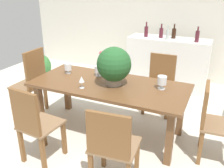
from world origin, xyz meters
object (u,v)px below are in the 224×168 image
(crystal_vase_center_near, at_px, (162,81))
(crystal_vase_right, at_px, (68,67))
(chair_foot_end, at_px, (213,119))
(wine_bottle_green, at_px, (197,36))
(flower_centerpiece, at_px, (114,65))
(wine_bottle_tall, at_px, (161,33))
(kitchen_counter, at_px, (167,63))
(potted_plant_floor, at_px, (40,67))
(chair_near_right, at_px, (112,145))
(wine_glass, at_px, (82,80))
(chair_near_left, at_px, (34,123))
(crystal_vase_left, at_px, (98,70))
(wine_bottle_dark, at_px, (146,31))
(dining_table, at_px, (109,90))
(chair_far_right, at_px, (160,80))
(wine_bottle_clear, at_px, (174,33))
(wine_bottle_amber, at_px, (167,35))
(chair_head_end, at_px, (32,80))

(crystal_vase_center_near, relative_size, crystal_vase_right, 1.11)
(chair_foot_end, xyz_separation_m, wine_bottle_green, (-0.49, 1.90, 0.58))
(flower_centerpiece, xyz_separation_m, wine_bottle_tall, (0.10, 1.99, 0.08))
(chair_foot_end, xyz_separation_m, kitchen_counter, (-1.01, 2.01, -0.03))
(potted_plant_floor, bearing_deg, chair_near_right, -38.28)
(wine_glass, bearing_deg, crystal_vase_center_near, 22.98)
(chair_near_right, bearing_deg, wine_bottle_tall, -89.47)
(kitchen_counter, distance_m, potted_plant_floor, 2.61)
(flower_centerpiece, bearing_deg, chair_near_left, -120.33)
(crystal_vase_left, distance_m, wine_bottle_dark, 1.77)
(dining_table, height_order, chair_far_right, chair_far_right)
(kitchen_counter, relative_size, wine_bottle_clear, 5.67)
(wine_bottle_clear, distance_m, wine_bottle_amber, 0.19)
(potted_plant_floor, bearing_deg, chair_far_right, -3.20)
(chair_near_right, height_order, flower_centerpiece, flower_centerpiece)
(dining_table, relative_size, chair_far_right, 2.23)
(chair_near_left, height_order, wine_bottle_tall, wine_bottle_tall)
(wine_glass, height_order, wine_bottle_tall, wine_bottle_tall)
(chair_near_left, xyz_separation_m, kitchen_counter, (0.82, 2.95, -0.04))
(chair_far_right, relative_size, flower_centerpiece, 1.85)
(chair_near_right, relative_size, crystal_vase_right, 5.99)
(dining_table, relative_size, wine_bottle_green, 7.57)
(wine_bottle_amber, height_order, potted_plant_floor, wine_bottle_amber)
(chair_near_right, bearing_deg, chair_far_right, -95.14)
(chair_near_right, bearing_deg, crystal_vase_center_near, -106.02)
(wine_bottle_dark, bearing_deg, wine_bottle_green, -3.60)
(wine_glass, bearing_deg, wine_bottle_clear, 74.09)
(chair_far_right, relative_size, potted_plant_floor, 1.52)
(crystal_vase_center_near, relative_size, wine_bottle_dark, 0.60)
(dining_table, distance_m, chair_near_right, 1.07)
(wine_bottle_green, relative_size, potted_plant_floor, 0.45)
(chair_foot_end, bearing_deg, chair_far_right, 38.61)
(crystal_vase_left, height_order, wine_bottle_amber, wine_bottle_amber)
(crystal_vase_center_near, distance_m, wine_bottle_clear, 1.95)
(dining_table, distance_m, wine_glass, 0.43)
(chair_head_end, height_order, wine_bottle_green, wine_bottle_green)
(crystal_vase_left, relative_size, wine_glass, 0.97)
(chair_near_left, bearing_deg, dining_table, -112.10)
(chair_foot_end, height_order, chair_near_left, chair_near_left)
(wine_bottle_green, height_order, wine_bottle_amber, wine_bottle_green)
(wine_bottle_amber, bearing_deg, crystal_vase_right, -120.89)
(wine_bottle_dark, bearing_deg, wine_bottle_clear, 9.46)
(chair_foot_end, distance_m, wine_bottle_green, 2.04)
(crystal_vase_left, xyz_separation_m, crystal_vase_center_near, (0.95, -0.09, 0.02))
(crystal_vase_center_near, distance_m, wine_bottle_tall, 1.95)
(chair_foot_end, distance_m, chair_near_right, 1.28)
(wine_bottle_tall, bearing_deg, dining_table, -95.00)
(crystal_vase_center_near, bearing_deg, potted_plant_floor, 160.86)
(chair_near_right, height_order, wine_bottle_green, wine_bottle_green)
(chair_far_right, bearing_deg, potted_plant_floor, 176.40)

